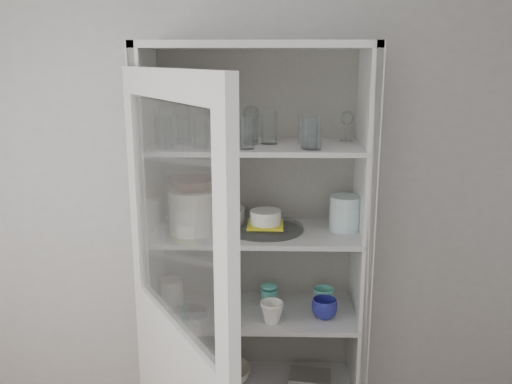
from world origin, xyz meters
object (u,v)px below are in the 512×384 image
at_px(white_ramekin, 266,217).
at_px(white_canister, 172,292).
at_px(tin_box, 310,380).
at_px(goblet_0, 182,120).
at_px(cream_bowl, 193,197).
at_px(terracotta_bowl, 193,184).
at_px(plate_stack_front, 194,218).
at_px(mug_blue, 324,308).
at_px(grey_bowl_stack, 345,213).
at_px(goblet_3, 347,125).
at_px(teal_jar, 269,296).
at_px(glass_platter, 266,228).
at_px(yellow_trivet, 266,225).
at_px(mug_teal, 324,297).
at_px(plate_stack_back, 222,215).
at_px(goblet_2, 251,121).
at_px(pantry_cabinet, 256,288).
at_px(cupboard_door, 180,379).
at_px(goblet_1, 216,121).
at_px(cream_dish, 225,375).
at_px(mug_white, 272,312).

bearing_deg(white_ramekin, white_canister, 174.32).
xyz_separation_m(white_canister, tin_box, (0.68, -0.05, -0.44)).
xyz_separation_m(goblet_0, cream_bowl, (0.06, -0.14, -0.33)).
bearing_deg(terracotta_bowl, white_ramekin, 4.66).
distance_m(terracotta_bowl, white_canister, 0.58).
distance_m(plate_stack_front, mug_blue, 0.73).
xyz_separation_m(grey_bowl_stack, mug_blue, (-0.09, -0.09, -0.43)).
relative_size(goblet_3, teal_jar, 1.54).
relative_size(terracotta_bowl, glass_platter, 0.63).
xyz_separation_m(plate_stack_front, teal_jar, (0.35, 0.07, -0.41)).
xyz_separation_m(goblet_3, glass_platter, (-0.37, -0.08, -0.47)).
bearing_deg(plate_stack_front, yellow_trivet, 4.66).
height_order(goblet_0, cream_bowl, goblet_0).
height_order(plate_stack_front, mug_teal, plate_stack_front).
xyz_separation_m(mug_teal, white_canister, (-0.74, 0.01, 0.02)).
bearing_deg(plate_stack_back, tin_box, -16.71).
bearing_deg(goblet_2, pantry_cabinet, -46.14).
height_order(cupboard_door, goblet_1, cupboard_door).
distance_m(goblet_0, cream_dish, 1.27).
relative_size(plate_stack_back, white_ramekin, 1.56).
relative_size(plate_stack_back, yellow_trivet, 1.36).
height_order(goblet_2, mug_white, goblet_2).
bearing_deg(grey_bowl_stack, tin_box, -170.59).
bearing_deg(glass_platter, white_canister, 174.32).
relative_size(pantry_cabinet, teal_jar, 21.07).
height_order(plate_stack_front, white_ramekin, plate_stack_front).
relative_size(pantry_cabinet, goblet_3, 13.72).
xyz_separation_m(plate_stack_front, terracotta_bowl, (0.00, 0.00, 0.16)).
xyz_separation_m(cupboard_door, cream_bowl, (-0.02, 0.58, 0.55)).
xyz_separation_m(white_ramekin, teal_jar, (0.02, 0.05, -0.41)).
height_order(goblet_0, terracotta_bowl, goblet_0).
bearing_deg(white_ramekin, tin_box, -2.51).
relative_size(cupboard_door, teal_jar, 20.07).
height_order(goblet_2, terracotta_bowl, goblet_2).
distance_m(pantry_cabinet, white_ramekin, 0.39).
height_order(pantry_cabinet, cream_bowl, pantry_cabinet).
bearing_deg(goblet_0, cupboard_door, -83.82).
height_order(goblet_1, teal_jar, goblet_1).
bearing_deg(yellow_trivet, mug_teal, 7.93).
bearing_deg(goblet_3, goblet_1, 176.98).
height_order(yellow_trivet, tin_box, yellow_trivet).
bearing_deg(mug_white, goblet_0, 161.85).
height_order(goblet_3, plate_stack_front, goblet_3).
relative_size(mug_white, cream_dish, 0.43).
xyz_separation_m(glass_platter, tin_box, (0.22, -0.01, -0.78)).
bearing_deg(white_ramekin, goblet_1, 153.42).
bearing_deg(cupboard_door, glass_platter, 121.62).
height_order(goblet_1, mug_blue, goblet_1).
bearing_deg(cream_bowl, cream_dish, 16.20).
xyz_separation_m(goblet_0, yellow_trivet, (0.39, -0.12, -0.47)).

